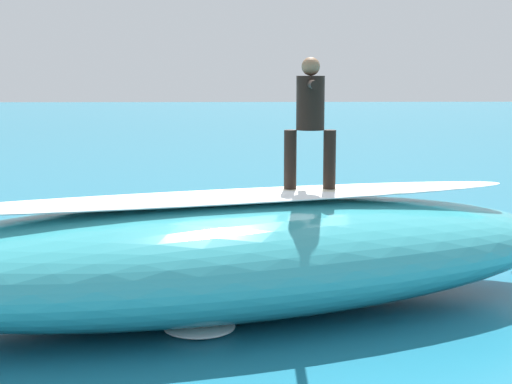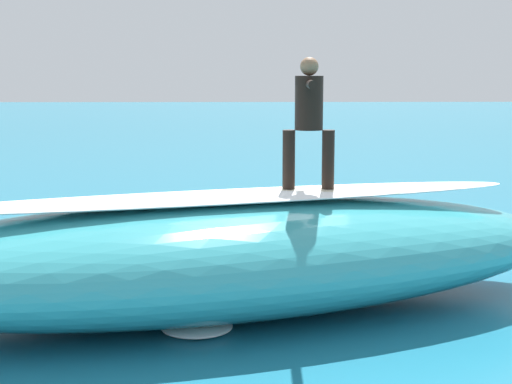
% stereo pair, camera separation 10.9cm
% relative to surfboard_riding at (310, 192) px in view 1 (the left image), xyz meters
% --- Properties ---
extents(ground_plane, '(120.00, 120.00, 0.00)m').
position_rel_surfboard_riding_xyz_m(ground_plane, '(0.33, -1.57, -1.29)').
color(ground_plane, teal).
extents(wave_crest, '(8.71, 5.13, 1.25)m').
position_rel_surfboard_riding_xyz_m(wave_crest, '(0.95, 0.29, -0.67)').
color(wave_crest, teal).
rests_on(wave_crest, ground_plane).
extents(wave_foam_lip, '(6.99, 3.01, 0.08)m').
position_rel_surfboard_riding_xyz_m(wave_foam_lip, '(0.95, 0.29, -0.00)').
color(wave_foam_lip, white).
rests_on(wave_foam_lip, wave_crest).
extents(surfboard_riding, '(2.19, 0.55, 0.09)m').
position_rel_surfboard_riding_xyz_m(surfboard_riding, '(0.00, 0.00, 0.00)').
color(surfboard_riding, '#EAE5C6').
rests_on(surfboard_riding, wave_crest).
extents(surfer_riding, '(0.58, 1.38, 1.46)m').
position_rel_surfboard_riding_xyz_m(surfer_riding, '(0.00, -0.00, 0.89)').
color(surfer_riding, black).
rests_on(surfer_riding, surfboard_riding).
extents(surfboard_paddling, '(0.95, 2.14, 0.09)m').
position_rel_surfboard_riding_xyz_m(surfboard_paddling, '(1.11, -3.14, -1.24)').
color(surfboard_paddling, '#EAE5C6').
rests_on(surfboard_paddling, ground_plane).
extents(surfer_paddling, '(0.56, 1.53, 0.28)m').
position_rel_surfboard_riding_xyz_m(surfer_paddling, '(1.09, -3.02, -1.08)').
color(surfer_paddling, black).
rests_on(surfer_paddling, surfboard_paddling).
extents(foam_patch_near, '(0.92, 0.93, 0.10)m').
position_rel_surfboard_riding_xyz_m(foam_patch_near, '(1.21, 0.98, -1.24)').
color(foam_patch_near, white).
rests_on(foam_patch_near, ground_plane).
extents(foam_patch_far, '(0.98, 1.08, 0.11)m').
position_rel_surfboard_riding_xyz_m(foam_patch_far, '(0.43, -0.26, -1.23)').
color(foam_patch_far, white).
rests_on(foam_patch_far, ground_plane).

